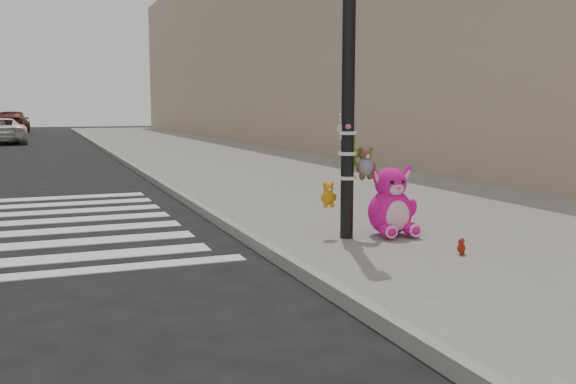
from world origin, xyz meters
name	(u,v)px	position (x,y,z in m)	size (l,w,h in m)	color
ground	(164,316)	(0.00, 0.00, 0.00)	(120.00, 120.00, 0.00)	black
sidewalk_near	(288,174)	(5.00, 10.00, 0.07)	(7.00, 80.00, 0.14)	slate
curb_edge	(153,179)	(1.55, 10.00, 0.07)	(0.12, 80.00, 0.15)	gray
bld_near	(324,30)	(10.50, 20.00, 5.00)	(5.00, 60.00, 10.00)	tan
signal_pole	(349,102)	(2.63, 1.82, 1.82)	(0.67, 0.50, 4.00)	black
pink_bunny	(391,206)	(3.20, 1.75, 0.51)	(0.65, 0.68, 0.91)	#EF1499
red_teddy	(461,247)	(3.36, 0.50, 0.23)	(0.13, 0.09, 0.18)	#9E230F
car_white_near	(1,131)	(-2.67, 29.70, 0.63)	(2.10, 4.55, 1.27)	white
car_maroon_near	(12,122)	(-2.67, 44.20, 0.77)	(2.15, 5.28, 1.53)	#5A1D19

